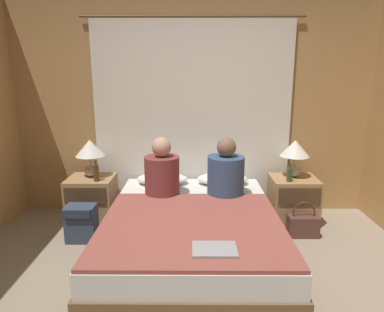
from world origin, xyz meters
TOP-DOWN VIEW (x-y plane):
  - ground_plane at (0.00, 0.00)m, footprint 16.00×16.00m
  - wall_back at (0.00, 1.90)m, footprint 4.25×0.06m
  - curtain_panel at (0.00, 1.83)m, footprint 2.47×0.02m
  - bed at (0.00, 0.76)m, footprint 1.56×2.05m
  - nightstand_left at (-1.14, 1.52)m, footprint 0.51×0.46m
  - nightstand_right at (1.14, 1.52)m, footprint 0.51×0.46m
  - lamp_left at (-1.14, 1.58)m, footprint 0.32×0.32m
  - lamp_right at (1.14, 1.58)m, footprint 0.32×0.32m
  - pillow_left at (-0.34, 1.57)m, footprint 0.57×0.33m
  - pillow_right at (0.34, 1.57)m, footprint 0.57×0.33m
  - blanket_on_bed at (0.00, 0.46)m, footprint 1.50×1.40m
  - person_left_in_bed at (-0.31, 1.20)m, footprint 0.35×0.35m
  - person_right_in_bed at (0.34, 1.20)m, footprint 0.37×0.37m
  - beer_bottle_on_left_stand at (-1.04, 1.40)m, footprint 0.06×0.06m
  - beer_bottle_on_right_stand at (1.05, 1.40)m, footprint 0.06×0.06m
  - laptop_on_bed at (0.16, 0.01)m, footprint 0.31×0.22m
  - backpack_on_floor at (-1.11, 1.02)m, footprint 0.29×0.23m
  - handbag_on_floor at (1.15, 1.14)m, footprint 0.31×0.16m

SIDE VIEW (x-z plane):
  - ground_plane at x=0.00m, z-range 0.00..0.00m
  - handbag_on_floor at x=1.15m, z-range -0.07..0.31m
  - bed at x=0.00m, z-range 0.00..0.42m
  - backpack_on_floor at x=-1.11m, z-range 0.02..0.40m
  - nightstand_left at x=-1.14m, z-range 0.00..0.51m
  - nightstand_right at x=1.14m, z-range 0.00..0.51m
  - blanket_on_bed at x=0.00m, z-range 0.42..0.45m
  - laptop_on_bed at x=0.16m, z-range 0.45..0.47m
  - pillow_left at x=-0.34m, z-range 0.42..0.54m
  - pillow_right at x=0.34m, z-range 0.42..0.54m
  - beer_bottle_on_right_stand at x=1.05m, z-range 0.48..0.69m
  - beer_bottle_on_left_stand at x=-1.04m, z-range 0.48..0.72m
  - person_right_in_bed at x=0.34m, z-range 0.36..0.96m
  - person_left_in_bed at x=-0.31m, z-range 0.36..0.97m
  - lamp_left at x=-1.14m, z-range 0.59..1.01m
  - lamp_right at x=1.14m, z-range 0.59..1.01m
  - curtain_panel at x=0.00m, z-range 0.00..2.26m
  - wall_back at x=0.00m, z-range 0.00..2.50m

